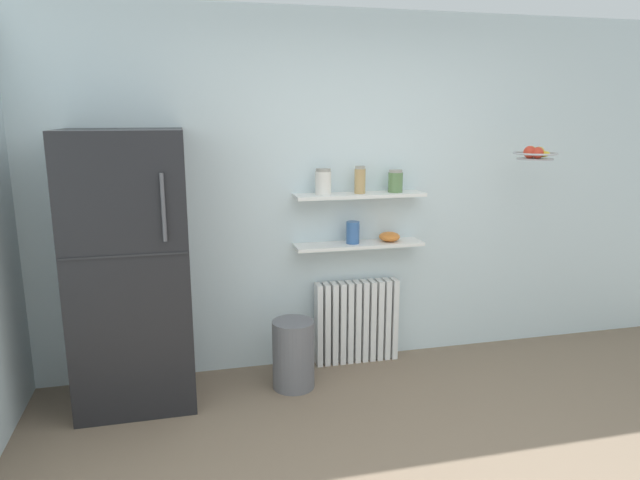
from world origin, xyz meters
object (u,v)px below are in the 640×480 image
vase (353,232)px  shelf_bowl (389,237)px  storage_jar_0 (323,182)px  storage_jar_1 (360,180)px  radiator (357,321)px  trash_bin (293,354)px  storage_jar_2 (395,181)px  refrigerator (131,271)px  hanging_fruit_basket (535,154)px

vase → shelf_bowl: bearing=0.0°
storage_jar_0 → storage_jar_1: (0.27, 0.00, 0.01)m
radiator → trash_bin: size_ratio=1.32×
storage_jar_1 → shelf_bowl: bearing=-0.0°
radiator → trash_bin: bearing=-150.5°
radiator → storage_jar_0: storage_jar_0 is taller
storage_jar_2 → vase: size_ratio=1.01×
storage_jar_0 → trash_bin: (-0.28, -0.28, -1.16)m
storage_jar_1 → vase: size_ratio=1.21×
storage_jar_2 → shelf_bowl: storage_jar_2 is taller
radiator → shelf_bowl: size_ratio=4.10×
storage_jar_0 → storage_jar_1: size_ratio=0.94×
radiator → storage_jar_1: 1.09m
storage_jar_2 → vase: (-0.32, 0.00, -0.37)m
storage_jar_0 → vase: 0.44m
storage_jar_2 → trash_bin: storage_jar_2 is taller
refrigerator → vase: refrigerator is taller
storage_jar_1 → vase: (-0.05, -0.00, -0.39)m
vase → storage_jar_2: bearing=0.0°
storage_jar_1 → hanging_fruit_basket: bearing=-13.0°
shelf_bowl → storage_jar_2: bearing=0.0°
storage_jar_1 → vase: storage_jar_1 is taller
radiator → storage_jar_2: size_ratio=3.92×
radiator → storage_jar_1: storage_jar_1 is taller
storage_jar_1 → hanging_fruit_basket: 1.27m
shelf_bowl → storage_jar_0: bearing=180.0°
refrigerator → trash_bin: bearing=-4.4°
storage_jar_0 → shelf_bowl: size_ratio=1.18×
storage_jar_2 → shelf_bowl: size_ratio=1.05×
storage_jar_2 → storage_jar_1: bearing=180.0°
radiator → storage_jar_2: bearing=-6.3°
storage_jar_0 → refrigerator: bearing=-171.3°
refrigerator → radiator: 1.71m
storage_jar_1 → trash_bin: size_ratio=0.41×
trash_bin → hanging_fruit_basket: bearing=0.1°
storage_jar_1 → refrigerator: bearing=-172.7°
storage_jar_1 → storage_jar_2: (0.27, -0.00, -0.02)m
hanging_fruit_basket → radiator: bearing=165.7°
vase → shelf_bowl: 0.29m
vase → hanging_fruit_basket: (1.27, -0.28, 0.57)m
vase → shelf_bowl: (0.29, 0.00, -0.05)m
vase → radiator: bearing=31.9°
storage_jar_0 → hanging_fruit_basket: (1.49, -0.28, 0.19)m
hanging_fruit_basket → refrigerator: bearing=178.4°
radiator → storage_jar_1: (-0.00, -0.03, 1.09)m
shelf_bowl → hanging_fruit_basket: (0.98, -0.28, 0.62)m
storage_jar_1 → vase: 0.39m
radiator → vase: bearing=-148.1°
refrigerator → trash_bin: (1.04, -0.08, -0.65)m
radiator → storage_jar_2: 1.11m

